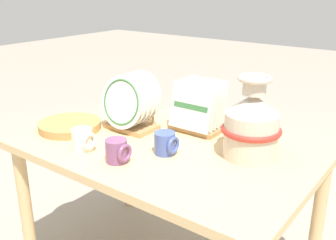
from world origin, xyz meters
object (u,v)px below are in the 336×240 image
Objects in this scene: wicker_charger_stack at (70,126)px; mug_cream_glaze at (83,140)px; ceramic_vase at (252,124)px; dish_rack_square_plates at (198,111)px; mug_plum_glaze at (117,151)px; mug_cobalt_glaze at (166,143)px; dish_rack_round_plates at (130,106)px.

mug_cream_glaze reaches higher than wicker_charger_stack.
mug_cream_glaze is at bearing -28.06° from wicker_charger_stack.
ceramic_vase is 0.84m from wicker_charger_stack.
dish_rack_square_plates is 2.50× the size of mug_plum_glaze.
ceramic_vase is 0.52m from mug_plum_glaze.
wicker_charger_stack is 3.09× the size of mug_cobalt_glaze.
dish_rack_square_plates reaches higher than mug_cobalt_glaze.
dish_rack_round_plates is 0.92× the size of wicker_charger_stack.
mug_plum_glaze is at bearing 0.63° from mug_cream_glaze.
dish_rack_round_plates is 2.85× the size of mug_cobalt_glaze.
wicker_charger_stack is (-0.80, -0.23, -0.12)m from ceramic_vase.
mug_cream_glaze is 1.00× the size of mug_cobalt_glaze.
mug_cream_glaze is (-0.25, -0.47, -0.05)m from dish_rack_square_plates.
dish_rack_round_plates is 2.85× the size of mug_cream_glaze.
mug_cream_glaze is 0.19m from mug_plum_glaze.
mug_cobalt_glaze is (-0.28, -0.18, -0.09)m from ceramic_vase.
dish_rack_round_plates is at bearing -174.35° from ceramic_vase.
mug_cobalt_glaze is at bearing -22.37° from dish_rack_round_plates.
dish_rack_square_plates is at bearing 35.90° from wicker_charger_stack.
mug_cobalt_glaze is at bearing -147.30° from ceramic_vase.
ceramic_vase is 1.14× the size of wicker_charger_stack.
mug_plum_glaze reaches higher than wicker_charger_stack.
dish_rack_square_plates is 0.81× the size of wicker_charger_stack.
ceramic_vase is 0.57m from dish_rack_round_plates.
dish_rack_round_plates is 0.30m from mug_cream_glaze.
wicker_charger_stack is 0.26m from mug_cream_glaze.
mug_cobalt_glaze is 1.00× the size of mug_plum_glaze.
mug_plum_glaze is at bearing -16.02° from wicker_charger_stack.
ceramic_vase is at bearing -21.08° from dish_rack_square_plates.
dish_rack_square_plates reaches higher than mug_plum_glaze.
dish_rack_round_plates is at bearing 90.77° from mug_cream_glaze.
dish_rack_round_plates is at bearing -144.96° from dish_rack_square_plates.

